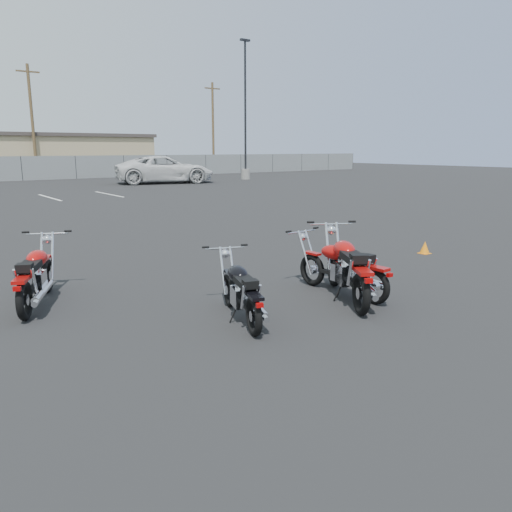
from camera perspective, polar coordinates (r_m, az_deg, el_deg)
ground at (r=7.71m, az=1.48°, el=-5.67°), size 120.00×120.00×0.00m
motorcycle_front_red at (r=8.31m, az=-23.83°, el=-2.14°), size 1.29×1.99×1.01m
motorcycle_second_black at (r=6.97m, az=-1.69°, el=-4.07°), size 0.99×1.84×0.91m
motorcycle_third_red at (r=8.30m, az=9.85°, el=-1.36°), size 0.77×2.00×0.98m
motorcycle_rear_red at (r=8.03m, az=10.43°, el=-1.40°), size 1.56×2.14×1.11m
training_cone_near at (r=9.37m, az=11.86°, el=-1.66°), size 0.28×0.28×0.33m
training_cone_far at (r=12.08m, az=18.73°, el=0.93°), size 0.24×0.24×0.28m
light_pole_east at (r=39.42m, az=-1.21°, el=12.65°), size 0.80×0.70×10.28m
tan_building_east at (r=51.84m, az=-20.83°, el=10.86°), size 14.40×9.40×3.70m
utility_pole_c at (r=46.04m, az=-24.22°, el=14.05°), size 1.80×0.24×9.00m
utility_pole_d at (r=53.98m, az=-4.93°, el=14.62°), size 1.80×0.24×9.00m
white_van at (r=35.64m, az=-10.42°, el=10.56°), size 5.03×8.28×2.94m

